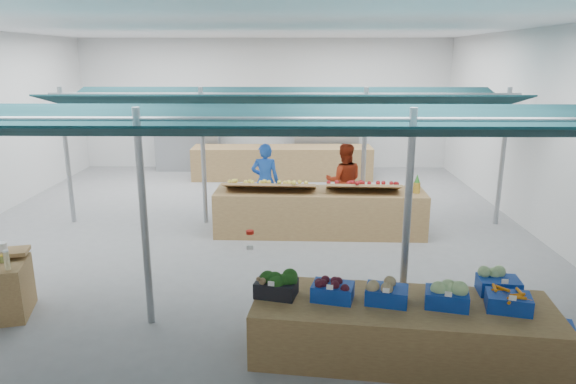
# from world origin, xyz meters

# --- Properties ---
(floor) EXTENTS (13.00, 13.00, 0.00)m
(floor) POSITION_xyz_m (0.00, 0.00, 0.00)
(floor) COLOR slate
(floor) RESTS_ON ground
(hall) EXTENTS (13.00, 13.00, 13.00)m
(hall) POSITION_xyz_m (0.00, 1.44, 2.65)
(hall) COLOR silver
(hall) RESTS_ON ground
(pole_grid) EXTENTS (10.00, 4.60, 3.00)m
(pole_grid) POSITION_xyz_m (0.75, -1.75, 1.81)
(pole_grid) COLOR gray
(pole_grid) RESTS_ON floor
(awnings) EXTENTS (9.50, 7.08, 0.30)m
(awnings) POSITION_xyz_m (0.75, -1.75, 2.78)
(awnings) COLOR black
(awnings) RESTS_ON pole_grid
(back_shelving_left) EXTENTS (2.00, 0.50, 2.00)m
(back_shelving_left) POSITION_xyz_m (-2.50, 6.00, 1.00)
(back_shelving_left) COLOR #B23F33
(back_shelving_left) RESTS_ON floor
(back_shelving_right) EXTENTS (2.00, 0.50, 2.00)m
(back_shelving_right) POSITION_xyz_m (2.00, 6.00, 1.00)
(back_shelving_right) COLOR #B23F33
(back_shelving_right) RESTS_ON floor
(veg_counter) EXTENTS (3.76, 1.64, 0.71)m
(veg_counter) POSITION_xyz_m (2.34, -4.78, 0.35)
(veg_counter) COLOR brown
(veg_counter) RESTS_ON floor
(fruit_counter) EXTENTS (4.36, 1.13, 0.93)m
(fruit_counter) POSITION_xyz_m (1.52, -0.21, 0.46)
(fruit_counter) COLOR brown
(fruit_counter) RESTS_ON floor
(far_counter) EXTENTS (5.44, 1.20, 0.97)m
(far_counter) POSITION_xyz_m (0.61, 4.88, 0.49)
(far_counter) COLOR brown
(far_counter) RESTS_ON floor
(crate_stack) EXTENTS (0.61, 0.51, 0.63)m
(crate_stack) POSITION_xyz_m (3.97, -5.10, 0.32)
(crate_stack) COLOR navy
(crate_stack) RESTS_ON floor
(vendor_left) EXTENTS (0.64, 0.43, 1.73)m
(vendor_left) POSITION_xyz_m (0.32, 0.89, 0.87)
(vendor_left) COLOR #1B4BB2
(vendor_left) RESTS_ON floor
(vendor_right) EXTENTS (0.86, 0.68, 1.73)m
(vendor_right) POSITION_xyz_m (2.12, 0.89, 0.87)
(vendor_right) COLOR maroon
(vendor_right) RESTS_ON floor
(crate_broccoli) EXTENTS (0.57, 0.46, 0.35)m
(crate_broccoli) POSITION_xyz_m (0.78, -4.59, 0.87)
(crate_broccoli) COLOR black
(crate_broccoli) RESTS_ON veg_counter
(crate_beets) EXTENTS (0.57, 0.46, 0.29)m
(crate_beets) POSITION_xyz_m (1.49, -4.68, 0.84)
(crate_beets) COLOR navy
(crate_beets) RESTS_ON veg_counter
(crate_celeriac) EXTENTS (0.57, 0.46, 0.31)m
(crate_celeriac) POSITION_xyz_m (2.14, -4.75, 0.85)
(crate_celeriac) COLOR navy
(crate_celeriac) RESTS_ON veg_counter
(crate_cabbage) EXTENTS (0.57, 0.46, 0.35)m
(crate_cabbage) POSITION_xyz_m (2.84, -4.84, 0.87)
(crate_cabbage) COLOR navy
(crate_cabbage) RESTS_ON veg_counter
(crate_carrots) EXTENTS (0.57, 0.46, 0.29)m
(crate_carrots) POSITION_xyz_m (3.54, -4.93, 0.82)
(crate_carrots) COLOR navy
(crate_carrots) RESTS_ON veg_counter
(sparrow) EXTENTS (0.12, 0.09, 0.11)m
(sparrow) POSITION_xyz_m (0.61, -4.70, 0.96)
(sparrow) COLOR brown
(sparrow) RESTS_ON crate_broccoli
(pole_ribbon) EXTENTS (0.12, 0.12, 0.28)m
(pole_ribbon) POSITION_xyz_m (0.35, -3.32, 1.08)
(pole_ribbon) COLOR #AE140B
(pole_ribbon) RESTS_ON pole_grid
(apple_heap_yellow) EXTENTS (1.93, 0.79, 0.27)m
(apple_heap_yellow) POSITION_xyz_m (0.49, -0.29, 1.10)
(apple_heap_yellow) COLOR #997247
(apple_heap_yellow) RESTS_ON fruit_counter
(apple_heap_red) EXTENTS (1.53, 0.77, 0.27)m
(apple_heap_red) POSITION_xyz_m (2.40, -0.33, 1.10)
(apple_heap_red) COLOR #997247
(apple_heap_red) RESTS_ON fruit_counter
(pineapple) EXTENTS (0.14, 0.14, 0.39)m
(pineapple) POSITION_xyz_m (3.48, -0.36, 1.11)
(pineapple) COLOR #8C6019
(pineapple) RESTS_ON fruit_counter
(crate_extra) EXTENTS (0.53, 0.43, 0.32)m
(crate_extra) POSITION_xyz_m (3.60, -4.47, 0.85)
(crate_extra) COLOR navy
(crate_extra) RESTS_ON veg_counter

